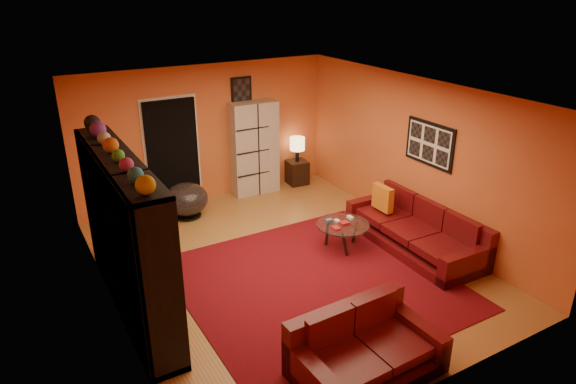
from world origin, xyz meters
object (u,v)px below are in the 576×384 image
entertainment_unit (126,237)px  sofa (419,230)px  side_table (297,172)px  tv (129,239)px  storage_cabinet (254,148)px  loveseat (362,348)px  coffee_table (343,227)px  bowl_chair (186,199)px  table_lamp (297,144)px

entertainment_unit → sofa: bearing=-7.6°
entertainment_unit → side_table: size_ratio=6.00×
entertainment_unit → sofa: size_ratio=1.23×
tv → storage_cabinet: (3.13, 2.72, -0.05)m
loveseat → coffee_table: (1.44, 2.37, 0.10)m
storage_cabinet → side_table: bearing=-0.4°
sofa → loveseat: bearing=-143.0°
storage_cabinet → entertainment_unit: bearing=-136.1°
coffee_table → loveseat: bearing=-121.3°
sofa → storage_cabinet: size_ratio=1.32×
side_table → entertainment_unit: bearing=-146.4°
sofa → storage_cabinet: storage_cabinet is taller
sofa → loveseat: size_ratio=1.51×
sofa → entertainment_unit: bearing=173.8°
entertainment_unit → sofa: 4.52m
entertainment_unit → bowl_chair: (1.57, 2.35, -0.71)m
bowl_chair → side_table: size_ratio=1.56×
bowl_chair → loveseat: bearing=-86.4°
coffee_table → side_table: side_table is taller
loveseat → coffee_table: size_ratio=1.92×
storage_cabinet → bowl_chair: storage_cabinet is taller
tv → loveseat: tv is taller
bowl_chair → table_lamp: 2.66m
storage_cabinet → side_table: 1.18m
entertainment_unit → loveseat: (1.87, -2.41, -0.77)m
loveseat → bowl_chair: size_ratio=2.07×
tv → storage_cabinet: 4.15m
entertainment_unit → table_lamp: 4.98m
tv → coffee_table: bearing=-92.1°
sofa → bowl_chair: (-2.85, 2.94, 0.06)m
bowl_chair → side_table: 2.61m
coffee_table → bowl_chair: bowl_chair is taller
entertainment_unit → side_table: entertainment_unit is taller
sofa → coffee_table: (-1.11, 0.55, 0.10)m
loveseat → sofa: bearing=-56.3°
coffee_table → storage_cabinet: size_ratio=0.46×
loveseat → bowl_chair: (-0.30, 4.76, 0.05)m
entertainment_unit → storage_cabinet: size_ratio=1.62×
coffee_table → storage_cabinet: 2.90m
side_table → loveseat: bearing=-113.8°
side_table → table_lamp: table_lamp is taller
coffee_table → storage_cabinet: storage_cabinet is taller
sofa → side_table: bearing=96.1°
entertainment_unit → storage_cabinet: entertainment_unit is taller
loveseat → coffee_table: loveseat is taller
sofa → bowl_chair: size_ratio=3.12×
loveseat → table_lamp: size_ratio=3.17×
loveseat → storage_cabinet: storage_cabinet is taller
bowl_chair → storage_cabinet: bearing=15.7°
side_table → table_lamp: size_ratio=0.98×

